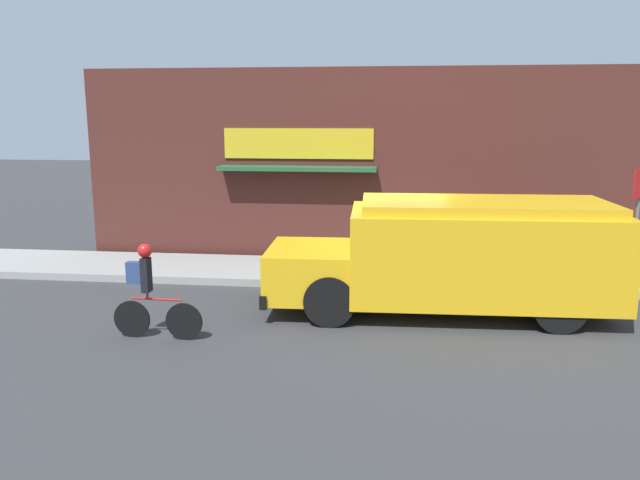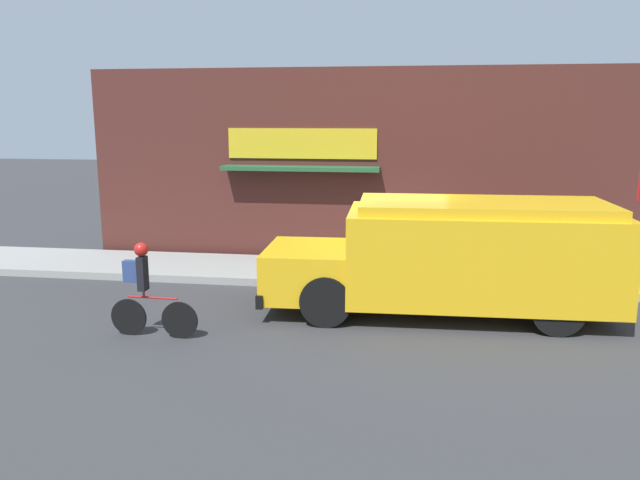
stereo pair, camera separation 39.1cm
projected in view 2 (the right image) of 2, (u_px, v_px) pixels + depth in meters
name	position (u px, v px, depth m)	size (l,w,h in m)	color
ground_plane	(382.00, 292.00, 12.99)	(70.00, 70.00, 0.00)	#38383A
sidewalk	(385.00, 274.00, 14.08)	(28.00, 2.28, 0.16)	#999993
storefront	(387.00, 167.00, 14.99)	(14.94, 0.73, 4.73)	#4C231E
school_bus	(456.00, 256.00, 11.28)	(6.36, 2.65, 2.11)	yellow
cyclist	(146.00, 289.00, 10.23)	(1.52, 0.23, 1.59)	black
trash_bin	(390.00, 251.00, 13.93)	(0.47, 0.47, 0.91)	#2D5138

